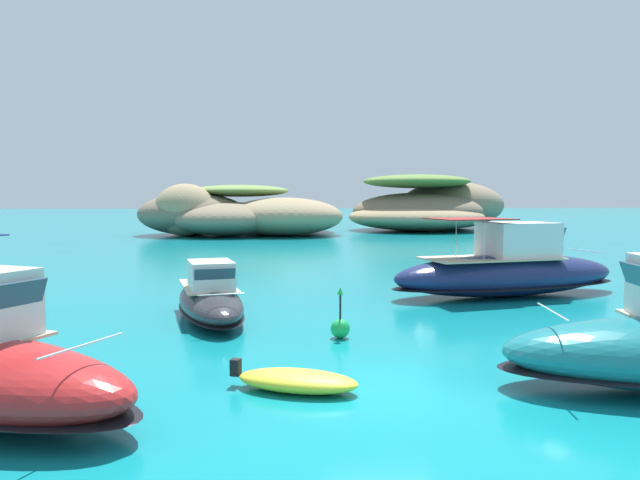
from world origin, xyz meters
The scene contains 7 objects.
ground_plane centered at (0.00, 0.00, 0.00)m, with size 400.00×400.00×0.00m, color #0F7F89.
islet_large centered at (17.19, 61.31, 2.54)m, with size 24.92×23.50×6.78m.
islet_small centered at (-5.43, 52.92, 2.07)m, with size 23.37×21.37×5.42m.
motorboat_charcoal centered at (-4.35, 7.97, 0.66)m, with size 3.40×6.92×1.97m.
motorboat_navy centered at (7.43, 11.61, 1.02)m, with size 10.68×5.18×3.21m.
dinghy_tender centered at (-1.84, 0.16, 0.22)m, with size 2.85×1.94×0.58m.
channel_buoy centered at (-0.35, 4.79, 0.34)m, with size 0.56×0.56×1.48m.
Camera 1 is at (-2.45, -12.21, 4.07)m, focal length 33.82 mm.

